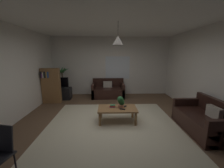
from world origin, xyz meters
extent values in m
cube|color=brown|center=(0.00, 0.00, -0.01)|extent=(5.51, 5.79, 0.02)
cube|color=beige|center=(0.00, -0.20, 0.00)|extent=(3.58, 3.19, 0.01)
cube|color=silver|center=(0.00, 2.93, 1.37)|extent=(5.63, 0.06, 2.74)
cube|color=silver|center=(-2.78, 0.00, 1.37)|extent=(0.06, 5.79, 2.74)
cube|color=silver|center=(2.78, 0.00, 1.37)|extent=(0.06, 5.79, 2.74)
cube|color=white|center=(0.00, 0.00, 2.75)|extent=(5.51, 5.79, 0.02)
cube|color=white|center=(0.34, 2.89, 1.31)|extent=(1.15, 0.01, 1.07)
cube|color=black|center=(-0.12, 2.39, 0.21)|extent=(1.46, 0.82, 0.42)
cube|color=black|center=(-0.12, 2.74, 0.62)|extent=(1.46, 0.12, 0.40)
cube|color=black|center=(-0.79, 2.39, 0.32)|extent=(0.12, 0.82, 0.64)
cube|color=black|center=(0.55, 2.39, 0.32)|extent=(0.12, 0.82, 0.64)
cube|color=#B7AD9E|center=(-0.14, 2.56, 0.56)|extent=(0.40, 0.13, 0.28)
cube|color=black|center=(2.25, -0.58, 0.21)|extent=(0.82, 1.50, 0.42)
cube|color=black|center=(2.59, -0.58, 0.62)|extent=(0.12, 1.50, 0.40)
cube|color=black|center=(2.25, 0.11, 0.32)|extent=(0.82, 0.12, 0.64)
cube|color=#B7AD9E|center=(2.41, -0.72, 0.56)|extent=(0.13, 0.40, 0.28)
cube|color=olive|center=(0.14, -0.02, 0.40)|extent=(1.10, 0.62, 0.04)
cylinder|color=olive|center=(-0.34, -0.27, 0.19)|extent=(0.07, 0.07, 0.38)
cylinder|color=olive|center=(0.63, -0.27, 0.19)|extent=(0.07, 0.07, 0.38)
cylinder|color=olive|center=(-0.34, 0.23, 0.19)|extent=(0.07, 0.07, 0.38)
cylinder|color=olive|center=(0.63, 0.23, 0.19)|extent=(0.07, 0.07, 0.38)
cube|color=#72387F|center=(0.00, 0.04, 0.43)|extent=(0.15, 0.09, 0.02)
cube|color=#B22D2D|center=(0.00, 0.04, 0.45)|extent=(0.17, 0.13, 0.02)
cube|color=#387247|center=(0.01, 0.04, 0.48)|extent=(0.15, 0.10, 0.03)
cube|color=black|center=(0.35, 0.05, 0.43)|extent=(0.15, 0.14, 0.02)
cube|color=black|center=(0.28, -0.14, 0.43)|extent=(0.17, 0.10, 0.02)
cylinder|color=#B77051|center=(0.25, 0.02, 0.46)|extent=(0.18, 0.18, 0.08)
sphere|color=#235B2D|center=(0.27, 0.05, 0.56)|extent=(0.17, 0.17, 0.17)
sphere|color=#235B2D|center=(0.25, 0.03, 0.62)|extent=(0.18, 0.18, 0.18)
sphere|color=#235B2D|center=(0.23, 0.01, 0.66)|extent=(0.17, 0.17, 0.17)
cube|color=black|center=(-2.20, 2.15, 0.25)|extent=(0.90, 0.44, 0.50)
cube|color=black|center=(-2.20, 2.13, 0.76)|extent=(0.74, 0.05, 0.42)
cube|color=black|center=(-2.20, 2.10, 0.76)|extent=(0.70, 0.00, 0.38)
cube|color=black|center=(-2.20, 2.13, 0.52)|extent=(0.24, 0.16, 0.04)
cylinder|color=#B77051|center=(-2.23, 2.61, 0.15)|extent=(0.32, 0.32, 0.30)
cylinder|color=brown|center=(-2.23, 2.61, 0.73)|extent=(0.05, 0.05, 0.87)
cone|color=#2D6B33|center=(-2.06, 2.58, 1.24)|extent=(0.39, 0.16, 0.24)
cone|color=#2D6B33|center=(-2.15, 2.76, 1.23)|extent=(0.23, 0.37, 0.28)
cone|color=#2D6B33|center=(-2.28, 2.81, 1.27)|extent=(0.17, 0.45, 0.32)
cone|color=#2D6B33|center=(-2.41, 2.72, 1.24)|extent=(0.39, 0.35, 0.30)
cone|color=#2D6B33|center=(-2.45, 2.46, 1.25)|extent=(0.47, 0.43, 0.32)
cone|color=#2D6B33|center=(-2.28, 2.43, 1.23)|extent=(0.17, 0.39, 0.25)
cone|color=#2D6B33|center=(-2.07, 2.41, 1.27)|extent=(0.36, 0.49, 0.36)
cube|color=olive|center=(-2.38, 1.67, 0.70)|extent=(0.70, 0.22, 1.40)
cube|color=black|center=(-2.67, 1.55, 1.17)|extent=(0.04, 0.16, 0.23)
cube|color=#72387F|center=(-2.63, 1.55, 1.13)|extent=(0.03, 0.16, 0.16)
cube|color=beige|center=(-2.58, 1.55, 1.15)|extent=(0.05, 0.16, 0.20)
cube|color=black|center=(-2.54, 1.55, 1.17)|extent=(0.03, 0.16, 0.23)
cube|color=black|center=(-2.50, 1.55, 1.15)|extent=(0.05, 0.16, 0.20)
cube|color=gold|center=(-2.45, 1.55, 1.16)|extent=(0.03, 0.16, 0.22)
cube|color=#2D4C8C|center=(-2.41, 1.55, 1.16)|extent=(0.04, 0.16, 0.23)
cube|color=black|center=(-1.72, -1.82, 0.67)|extent=(0.37, 0.15, 0.40)
cylinder|color=black|center=(-1.55, -1.86, 0.23)|extent=(0.02, 0.02, 0.45)
cylinder|color=black|center=(0.14, -0.02, 2.57)|extent=(0.01, 0.01, 0.35)
cone|color=#4C4742|center=(0.14, -0.02, 2.27)|extent=(0.28, 0.28, 0.24)
camera|label=1|loc=(-0.11, -3.73, 1.90)|focal=22.07mm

